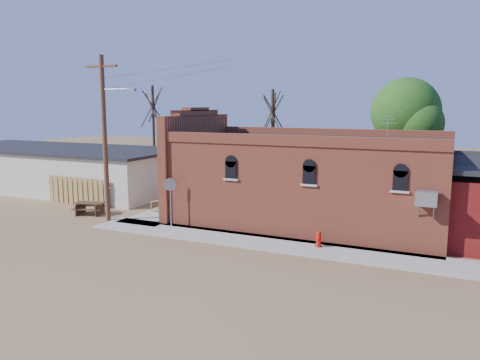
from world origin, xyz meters
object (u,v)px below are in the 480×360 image
at_px(trash_barrel, 184,207).
at_px(brick_bar, 303,180).
at_px(stop_sign, 170,189).
at_px(utility_pole, 105,135).
at_px(picnic_table, 90,206).
at_px(fire_hydrant, 319,239).

bearing_deg(trash_barrel, brick_bar, 8.24).
xyz_separation_m(stop_sign, trash_barrel, (-1.07, 3.06, -1.63)).
relative_size(utility_pole, picnic_table, 4.45).
relative_size(utility_pole, fire_hydrant, 12.37).
bearing_deg(brick_bar, trash_barrel, -171.76).
distance_m(brick_bar, picnic_table, 12.57).
xyz_separation_m(brick_bar, fire_hydrant, (2.09, -4.30, -1.90)).
xyz_separation_m(utility_pole, trash_barrel, (2.84, 3.29, -4.33)).
distance_m(fire_hydrant, stop_sign, 8.13).
xyz_separation_m(stop_sign, picnic_table, (-6.09, 0.68, -1.61)).
height_order(brick_bar, utility_pole, utility_pole).
bearing_deg(brick_bar, stop_sign, -145.31).
relative_size(brick_bar, utility_pole, 1.82).
bearing_deg(brick_bar, picnic_table, -164.19).
bearing_deg(stop_sign, utility_pole, 174.46).
relative_size(trash_barrel, picnic_table, 0.36).
bearing_deg(trash_barrel, utility_pole, -130.86).
xyz_separation_m(brick_bar, stop_sign, (-5.87, -4.06, -0.27)).
height_order(stop_sign, picnic_table, stop_sign).
bearing_deg(stop_sign, trash_barrel, 100.40).
distance_m(utility_pole, picnic_table, 4.91).
bearing_deg(utility_pole, trash_barrel, 49.14).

